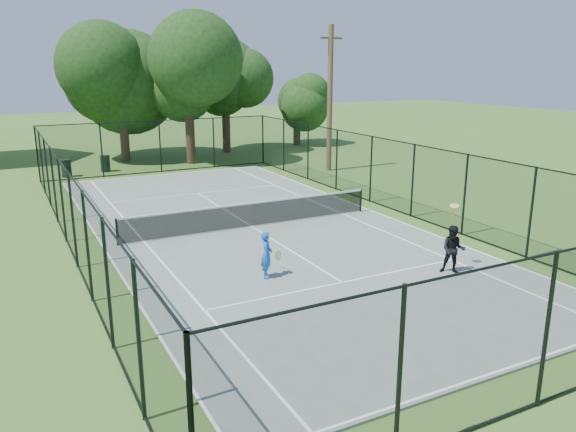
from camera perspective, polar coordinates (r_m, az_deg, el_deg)
name	(u,v)px	position (r m, az deg, el deg)	size (l,w,h in m)	color
ground	(252,228)	(21.49, -3.70, -1.23)	(120.00, 120.00, 0.00)	#3E6522
tennis_court	(252,227)	(21.49, -3.71, -1.16)	(11.00, 24.00, 0.06)	slate
tennis_net	(251,213)	(21.34, -3.73, 0.26)	(10.08, 0.08, 0.95)	black
fence	(251,190)	(21.12, -3.77, 2.67)	(13.10, 26.10, 3.00)	black
tree_near_left	(119,71)	(37.39, -16.75, 13.89)	(7.01, 7.01, 9.14)	#332114
tree_near_mid	(188,85)	(35.64, -10.13, 12.92)	(5.96, 5.96, 7.80)	#332114
tree_near_right	(225,85)	(40.07, -6.41, 13.04)	(5.29, 5.29, 7.30)	#332114
tree_far_right	(297,105)	(43.69, 0.92, 11.25)	(3.77, 3.77, 4.98)	#332114
trash_bin_left	(66,168)	(33.51, -21.60, 4.55)	(0.58, 0.58, 0.98)	black
trash_bin_right	(105,163)	(34.42, -18.07, 5.10)	(0.58, 0.58, 0.95)	black
utility_pole	(330,99)	(32.80, 4.28, 11.82)	(1.40, 0.30, 8.20)	#4C3823
player_blue	(267,255)	(16.22, -2.18, -3.94)	(0.85, 0.60, 1.38)	blue
player_black	(453,249)	(17.22, 16.44, -3.28)	(0.89, 1.12, 2.02)	black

